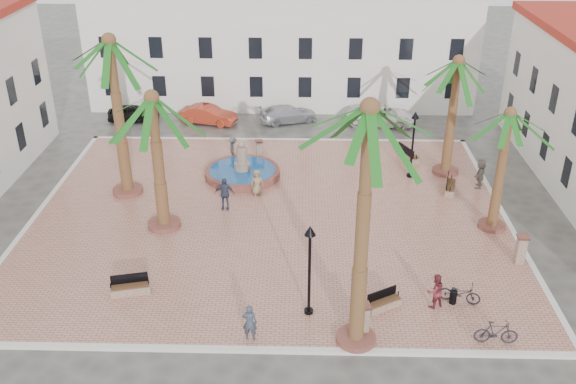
% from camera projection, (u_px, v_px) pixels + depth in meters
% --- Properties ---
extents(ground, '(120.00, 120.00, 0.00)m').
position_uv_depth(ground, '(270.00, 217.00, 35.62)').
color(ground, '#56544F').
rests_on(ground, ground).
extents(plaza, '(26.00, 22.00, 0.15)m').
position_uv_depth(plaza, '(270.00, 216.00, 35.58)').
color(plaza, tan).
rests_on(plaza, ground).
extents(kerb_n, '(26.30, 0.30, 0.16)m').
position_uv_depth(kerb_n, '(278.00, 140.00, 45.36)').
color(kerb_n, silver).
rests_on(kerb_n, ground).
extents(kerb_s, '(26.30, 0.30, 0.16)m').
position_uv_depth(kerb_s, '(256.00, 350.00, 25.80)').
color(kerb_s, silver).
rests_on(kerb_s, ground).
extents(kerb_e, '(0.30, 22.30, 0.16)m').
position_uv_depth(kerb_e, '(506.00, 219.00, 35.28)').
color(kerb_e, silver).
rests_on(kerb_e, ground).
extents(kerb_w, '(0.30, 22.30, 0.16)m').
position_uv_depth(kerb_w, '(38.00, 213.00, 35.88)').
color(kerb_w, silver).
rests_on(kerb_w, ground).
extents(building_north, '(30.40, 7.40, 9.50)m').
position_uv_depth(building_north, '(282.00, 42.00, 51.22)').
color(building_north, white).
rests_on(building_north, ground).
extents(fountain, '(4.67, 4.67, 2.41)m').
position_uv_depth(fountain, '(242.00, 171.00, 39.81)').
color(fountain, brown).
rests_on(fountain, plaza).
extents(palm_nw, '(5.76, 5.76, 9.45)m').
position_uv_depth(palm_nw, '(111.00, 58.00, 34.34)').
color(palm_nw, brown).
rests_on(palm_nw, plaza).
extents(palm_sw, '(5.70, 5.70, 7.64)m').
position_uv_depth(palm_sw, '(153.00, 115.00, 31.57)').
color(palm_sw, brown).
rests_on(palm_sw, plaza).
extents(palm_s, '(5.30, 5.30, 10.40)m').
position_uv_depth(palm_s, '(368.00, 135.00, 22.07)').
color(palm_s, brown).
rests_on(palm_s, plaza).
extents(palm_e, '(4.72, 4.72, 6.79)m').
position_uv_depth(palm_e, '(508.00, 128.00, 31.76)').
color(palm_e, brown).
rests_on(palm_e, plaza).
extents(palm_ne, '(5.28, 5.28, 7.54)m').
position_uv_depth(palm_ne, '(457.00, 75.00, 37.53)').
color(palm_ne, brown).
rests_on(palm_ne, plaza).
extents(bench_s, '(1.83, 0.93, 0.93)m').
position_uv_depth(bench_s, '(130.00, 289.00, 28.96)').
color(bench_s, gray).
rests_on(bench_s, plaza).
extents(bench_se, '(1.65, 1.25, 0.86)m').
position_uv_depth(bench_se, '(384.00, 303.00, 28.01)').
color(bench_se, gray).
rests_on(bench_se, plaza).
extents(bench_e, '(0.98, 1.87, 0.95)m').
position_uv_depth(bench_e, '(450.00, 187.00, 37.98)').
color(bench_e, gray).
rests_on(bench_e, plaza).
extents(bench_ne, '(1.31, 1.96, 1.00)m').
position_uv_depth(bench_ne, '(408.00, 156.00, 42.02)').
color(bench_ne, gray).
rests_on(bench_ne, plaza).
extents(lamppost_s, '(0.47, 0.47, 4.37)m').
position_uv_depth(lamppost_s, '(310.00, 255.00, 26.48)').
color(lamppost_s, black).
rests_on(lamppost_s, plaza).
extents(lamppost_e, '(0.46, 0.46, 4.28)m').
position_uv_depth(lamppost_e, '(414.00, 133.00, 38.59)').
color(lamppost_e, black).
rests_on(lamppost_e, plaza).
extents(bollard_se, '(0.64, 0.64, 1.51)m').
position_uv_depth(bollard_se, '(363.00, 319.00, 26.19)').
color(bollard_se, gray).
rests_on(bollard_se, plaza).
extents(bollard_n, '(0.56, 0.56, 1.32)m').
position_uv_depth(bollard_n, '(259.00, 150.00, 41.94)').
color(bollard_n, gray).
rests_on(bollard_n, plaza).
extents(bollard_e, '(0.55, 0.55, 1.49)m').
position_uv_depth(bollard_e, '(521.00, 249.00, 30.99)').
color(bollard_e, gray).
rests_on(bollard_e, plaza).
extents(litter_bin, '(0.33, 0.33, 0.63)m').
position_uv_depth(litter_bin, '(453.00, 297.00, 28.31)').
color(litter_bin, black).
rests_on(litter_bin, plaza).
extents(cyclist_a, '(0.65, 0.46, 1.67)m').
position_uv_depth(cyclist_a, '(250.00, 322.00, 25.92)').
color(cyclist_a, '#353C4C').
rests_on(cyclist_a, plaza).
extents(bicycle_a, '(1.92, 1.11, 0.95)m').
position_uv_depth(bicycle_a, '(460.00, 293.00, 28.30)').
color(bicycle_a, black).
rests_on(bicycle_a, plaza).
extents(cyclist_b, '(0.98, 0.88, 1.65)m').
position_uv_depth(cyclist_b, '(435.00, 291.00, 27.86)').
color(cyclist_b, maroon).
rests_on(cyclist_b, plaza).
extents(bicycle_b, '(1.79, 0.58, 1.06)m').
position_uv_depth(bicycle_b, '(496.00, 333.00, 25.83)').
color(bicycle_b, black).
rests_on(bicycle_b, plaza).
extents(pedestrian_fountain_a, '(0.90, 0.78, 1.56)m').
position_uv_depth(pedestrian_fountain_a, '(257.00, 182.00, 37.41)').
color(pedestrian_fountain_a, '#8D7957').
rests_on(pedestrian_fountain_a, plaza).
extents(pedestrian_fountain_b, '(1.13, 0.50, 1.89)m').
position_uv_depth(pedestrian_fountain_b, '(224.00, 194.00, 35.78)').
color(pedestrian_fountain_b, '#333C5A').
rests_on(pedestrian_fountain_b, plaza).
extents(pedestrian_north, '(0.72, 1.08, 1.56)m').
position_uv_depth(pedestrian_north, '(233.00, 148.00, 41.88)').
color(pedestrian_north, '#525257').
rests_on(pedestrian_north, plaza).
extents(pedestrian_east, '(1.12, 1.77, 1.82)m').
position_uv_depth(pedestrian_east, '(480.00, 173.00, 38.23)').
color(pedestrian_east, '#655A4F').
rests_on(pedestrian_east, plaza).
extents(car_black, '(3.96, 1.90, 1.31)m').
position_uv_depth(car_black, '(134.00, 113.00, 48.55)').
color(car_black, black).
rests_on(car_black, ground).
extents(car_red, '(4.44, 2.42, 1.39)m').
position_uv_depth(car_red, '(208.00, 115.00, 48.15)').
color(car_red, '#B8361F').
rests_on(car_red, ground).
extents(car_silver, '(4.73, 3.15, 1.27)m').
position_uv_depth(car_silver, '(288.00, 114.00, 48.47)').
color(car_silver, '#B9B9C3').
rests_on(car_silver, ground).
extents(car_white, '(5.42, 3.06, 1.43)m').
position_uv_depth(car_white, '(381.00, 115.00, 48.02)').
color(car_white, white).
rests_on(car_white, ground).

